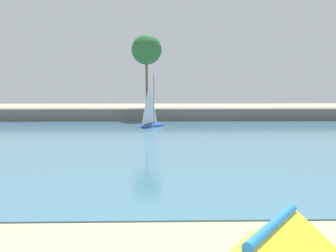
{
  "coord_description": "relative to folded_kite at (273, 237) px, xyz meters",
  "views": [
    {
      "loc": [
        0.96,
        -7.72,
        4.8
      ],
      "look_at": [
        1.48,
        11.92,
        3.08
      ],
      "focal_mm": 45.85,
      "sensor_mm": 36.0,
      "label": 1
    }
  ],
  "objects": [
    {
      "name": "sea",
      "position": [
        -4.07,
        49.26,
        -0.8
      ],
      "size": [
        220.0,
        90.6,
        0.06
      ],
      "primitive_type": "cube",
      "color": "teal",
      "rests_on": "ground"
    },
    {
      "name": "palm_headland",
      "position": [
        -2.13,
        54.58,
        1.61
      ],
      "size": [
        115.73,
        6.0,
        13.05
      ],
      "color": "slate",
      "rests_on": "ground"
    },
    {
      "name": "folded_kite",
      "position": [
        0.0,
        0.0,
        0.0
      ],
      "size": [
        4.45,
        4.88,
        1.22
      ],
      "color": "yellow",
      "rests_on": "ground"
    },
    {
      "name": "sailboat_near_shore",
      "position": [
        -3.68,
        42.28,
        -0.13
      ],
      "size": [
        4.13,
        4.83,
        7.14
      ],
      "color": "#234793",
      "rests_on": "sea"
    }
  ]
}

